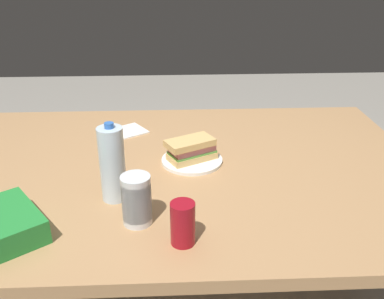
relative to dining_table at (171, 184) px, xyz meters
The scene contains 8 objects.
dining_table is the anchor object (origin of this frame).
paper_plate 0.12m from the dining_table, 157.43° to the right, with size 0.22×0.22×0.01m, color white.
sandwich 0.15m from the dining_table, 158.93° to the right, with size 0.20×0.17×0.08m.
soda_can_red 0.46m from the dining_table, 94.24° to the left, with size 0.07×0.07×0.12m, color maroon.
chip_bag 0.59m from the dining_table, 40.67° to the left, with size 0.23×0.15×0.07m, color #268C38.
water_bottle_tall 0.33m from the dining_table, 50.01° to the left, with size 0.08×0.08×0.25m.
plastic_cup_stack 0.38m from the dining_table, 74.73° to the left, with size 0.08×0.08×0.15m.
paper_napkin 0.38m from the dining_table, 61.95° to the right, with size 0.13×0.13×0.01m, color white.
Camera 1 is at (-0.01, 1.38, 1.48)m, focal length 40.41 mm.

